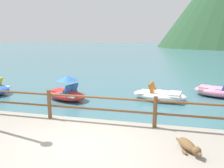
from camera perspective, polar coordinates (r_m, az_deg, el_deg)
ground_plane at (r=44.84m, az=10.79°, el=7.89°), size 200.00×200.00×0.00m
dock_railing at (r=6.83m, az=-3.33°, el=-5.41°), size 23.92×0.12×0.95m
dog_resting at (r=5.63m, az=19.21°, el=-14.93°), size 0.55×1.01×0.26m
pedal_boat_0 at (r=11.00m, az=-11.76°, el=-2.10°), size 2.46×1.79×1.21m
pedal_boat_1 at (r=11.03m, az=12.26°, el=-2.78°), size 2.78×1.75×0.83m
pedal_boat_2 at (r=12.63m, az=25.46°, el=-1.67°), size 2.48×1.86×0.87m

